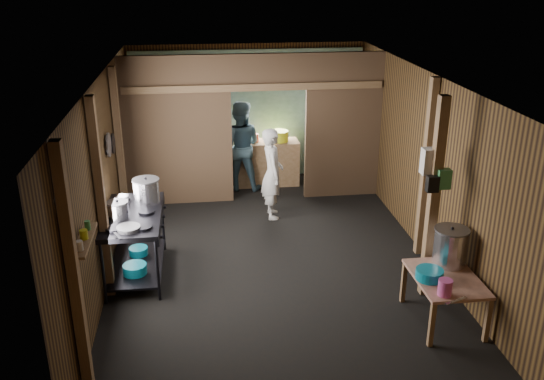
{
  "coord_description": "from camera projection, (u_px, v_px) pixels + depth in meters",
  "views": [
    {
      "loc": [
        -0.94,
        -7.59,
        4.02
      ],
      "look_at": [
        0.0,
        -0.2,
        1.1
      ],
      "focal_mm": 38.55,
      "sensor_mm": 36.0,
      "label": 1
    }
  ],
  "objects": [
    {
      "name": "floor",
      "position": [
        270.0,
        255.0,
        8.58
      ],
      "size": [
        4.5,
        7.0,
        0.0
      ],
      "primitive_type": "cube",
      "color": "black",
      "rests_on": "ground"
    },
    {
      "name": "ceiling",
      "position": [
        270.0,
        78.0,
        7.63
      ],
      "size": [
        4.5,
        7.0,
        0.0
      ],
      "primitive_type": "cube",
      "color": "#252424",
      "rests_on": "ground"
    },
    {
      "name": "wall_back",
      "position": [
        248.0,
        112.0,
        11.34
      ],
      "size": [
        4.5,
        0.0,
        2.6
      ],
      "primitive_type": "cube",
      "color": "brown",
      "rests_on": "ground"
    },
    {
      "name": "wall_front",
      "position": [
        322.0,
        311.0,
        4.88
      ],
      "size": [
        4.5,
        0.0,
        2.6
      ],
      "primitive_type": "cube",
      "color": "brown",
      "rests_on": "ground"
    },
    {
      "name": "wall_left",
      "position": [
        104.0,
        179.0,
        7.84
      ],
      "size": [
        0.0,
        7.0,
        2.6
      ],
      "primitive_type": "cube",
      "color": "brown",
      "rests_on": "ground"
    },
    {
      "name": "wall_right",
      "position": [
        425.0,
        165.0,
        8.37
      ],
      "size": [
        0.0,
        7.0,
        2.6
      ],
      "primitive_type": "cube",
      "color": "brown",
      "rests_on": "ground"
    },
    {
      "name": "partition_left",
      "position": [
        178.0,
        132.0,
        9.98
      ],
      "size": [
        1.85,
        0.1,
        2.6
      ],
      "primitive_type": "cube",
      "color": "#4E3B26",
      "rests_on": "floor"
    },
    {
      "name": "partition_right",
      "position": [
        343.0,
        126.0,
        10.33
      ],
      "size": [
        1.35,
        0.1,
        2.6
      ],
      "primitive_type": "cube",
      "color": "#4E3B26",
      "rests_on": "floor"
    },
    {
      "name": "partition_header",
      "position": [
        269.0,
        71.0,
        9.81
      ],
      "size": [
        1.3,
        0.1,
        0.6
      ],
      "primitive_type": "cube",
      "color": "#4E3B26",
      "rests_on": "wall_back"
    },
    {
      "name": "turquoise_panel",
      "position": [
        248.0,
        115.0,
        11.3
      ],
      "size": [
        4.4,
        0.06,
        2.5
      ],
      "primitive_type": "cube",
      "color": "#82B0AC",
      "rests_on": "wall_back"
    },
    {
      "name": "back_counter",
      "position": [
        267.0,
        163.0,
        11.19
      ],
      "size": [
        1.2,
        0.5,
        0.85
      ],
      "primitive_type": "cube",
      "color": "#907151",
      "rests_on": "floor"
    },
    {
      "name": "wall_clock",
      "position": [
        261.0,
        81.0,
        11.06
      ],
      "size": [
        0.2,
        0.03,
        0.2
      ],
      "primitive_type": "cylinder",
      "rotation": [
        1.57,
        0.0,
        0.0
      ],
      "color": "silver",
      "rests_on": "wall_back"
    },
    {
      "name": "post_left_a",
      "position": [
        73.0,
        274.0,
        5.45
      ],
      "size": [
        0.1,
        0.12,
        2.6
      ],
      "primitive_type": "cube",
      "color": "#907151",
      "rests_on": "floor"
    },
    {
      "name": "post_left_b",
      "position": [
        101.0,
        201.0,
        7.11
      ],
      "size": [
        0.1,
        0.12,
        2.6
      ],
      "primitive_type": "cube",
      "color": "#907151",
      "rests_on": "floor"
    },
    {
      "name": "post_left_c",
      "position": [
        120.0,
        151.0,
        8.96
      ],
      "size": [
        0.1,
        0.12,
        2.6
      ],
      "primitive_type": "cube",
      "color": "#907151",
      "rests_on": "floor"
    },
    {
      "name": "post_right",
      "position": [
        426.0,
        170.0,
        8.18
      ],
      "size": [
        0.1,
        0.12,
        2.6
      ],
      "primitive_type": "cube",
      "color": "#907151",
      "rests_on": "floor"
    },
    {
      "name": "post_free",
      "position": [
        433.0,
        200.0,
        7.13
      ],
      "size": [
        0.12,
        0.12,
        2.6
      ],
      "primitive_type": "cube",
      "color": "#907151",
      "rests_on": "floor"
    },
    {
      "name": "cross_beam",
      "position": [
        254.0,
        87.0,
        9.82
      ],
      "size": [
        4.4,
        0.12,
        0.12
      ],
      "primitive_type": "cube",
      "color": "#907151",
      "rests_on": "wall_left"
    },
    {
      "name": "pan_lid_big",
      "position": [
        109.0,
        145.0,
        8.09
      ],
      "size": [
        0.03,
        0.34,
        0.34
      ],
      "primitive_type": "cylinder",
      "rotation": [
        0.0,
        1.57,
        0.0
      ],
      "color": "slate",
      "rests_on": "wall_left"
    },
    {
      "name": "pan_lid_small",
      "position": [
        113.0,
        143.0,
        8.5
      ],
      "size": [
        0.03,
        0.3,
        0.3
      ],
      "primitive_type": "cylinder",
      "rotation": [
        0.0,
        1.57,
        0.0
      ],
      "color": "black",
      "rests_on": "wall_left"
    },
    {
      "name": "wall_shelf",
      "position": [
        85.0,
        240.0,
        5.88
      ],
      "size": [
        0.14,
        0.8,
        0.03
      ],
      "primitive_type": "cube",
      "color": "#907151",
      "rests_on": "wall_left"
    },
    {
      "name": "jar_white",
      "position": [
        79.0,
        246.0,
        5.63
      ],
      "size": [
        0.07,
        0.07,
        0.1
      ],
      "primitive_type": "cylinder",
      "color": "silver",
      "rests_on": "wall_shelf"
    },
    {
      "name": "jar_yellow",
      "position": [
        84.0,
        235.0,
        5.86
      ],
      "size": [
        0.08,
        0.08,
        0.1
      ],
      "primitive_type": "cylinder",
      "color": "#CCD81F",
      "rests_on": "wall_shelf"
    },
    {
      "name": "jar_green",
      "position": [
        87.0,
        225.0,
        6.06
      ],
      "size": [
        0.06,
        0.06,
        0.1
      ],
      "primitive_type": "cylinder",
      "color": "#3A8D4E",
      "rests_on": "wall_shelf"
    },
    {
      "name": "bag_white",
      "position": [
        431.0,
        161.0,
        7.02
      ],
      "size": [
        0.22,
        0.15,
        0.32
      ],
      "primitive_type": "cube",
      "color": "silver",
      "rests_on": "post_free"
    },
    {
      "name": "bag_green",
      "position": [
        443.0,
        179.0,
        6.97
      ],
      "size": [
        0.16,
        0.12,
        0.24
      ],
      "primitive_type": "cube",
      "color": "#3A8D4E",
      "rests_on": "post_free"
    },
    {
      "name": "bag_black",
      "position": [
        432.0,
        184.0,
        6.95
      ],
      "size": [
        0.14,
        0.1,
        0.2
      ],
      "primitive_type": "cube",
      "color": "black",
      "rests_on": "post_free"
    },
    {
      "name": "gas_range",
      "position": [
        135.0,
        244.0,
        7.88
      ],
      "size": [
        0.79,
        1.54,
        0.91
      ],
      "primitive_type": null,
      "color": "black",
      "rests_on": "floor"
    },
    {
      "name": "prep_table",
      "position": [
        443.0,
        299.0,
        6.91
      ],
      "size": [
        0.73,
        1.0,
        0.59
      ],
      "primitive_type": null,
      "color": "tan",
      "rests_on": "floor"
    },
    {
      "name": "stove_pot_large",
      "position": [
        147.0,
        192.0,
        8.0
      ],
      "size": [
        0.38,
        0.38,
        0.37
      ],
      "primitive_type": null,
      "rotation": [
        0.0,
        0.0,
        0.04
      ],
      "color": "silver",
      "rests_on": "gas_range"
    },
    {
      "name": "stove_pot_med",
      "position": [
        118.0,
        210.0,
        7.57
      ],
      "size": [
        0.35,
        0.35,
        0.24
      ],
      "primitive_type": null,
      "rotation": [
        0.0,
        0.0,
        -0.31
      ],
      "color": "silver",
      "rests_on": "gas_range"
    },
    {
      "name": "stove_saucepan",
      "position": [
        122.0,
        199.0,
        8.04
      ],
      "size": [
        0.21,
        0.21,
        0.11
      ],
      "primitive_type": "cylinder",
      "rotation": [
        0.0,
        0.0,
        -0.19
      ],
      "color": "silver",
      "rests_on": "gas_range"
    },
    {
      "name": "frying_pan",
      "position": [
        129.0,
        228.0,
        7.24
      ],
      "size": [
        0.48,
        0.59,
        0.07
      ],
      "primitive_type": null,
      "rotation": [
        0.0,
        0.0,
        0.43
      ],
      "color": "slate",
      "rests_on": "gas_range"
    },
    {
      "name": "blue_tub_front",
      "position": [
        135.0,
        269.0,
        7.69
      ],
      "size": [
        0.31,
        0.31,
        0.13
      ],
      "primitive_type": "cylinder",
      "color": "#0C82A0",
      "rests_on": "gas_range"
    },
    {
      "name": "blue_tub_back",
      "position": [
        138.0,
        251.0,
        8.19
      ],
      "size": [
        0.26,
        0.26,
        0.11
      ],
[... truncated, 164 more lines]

